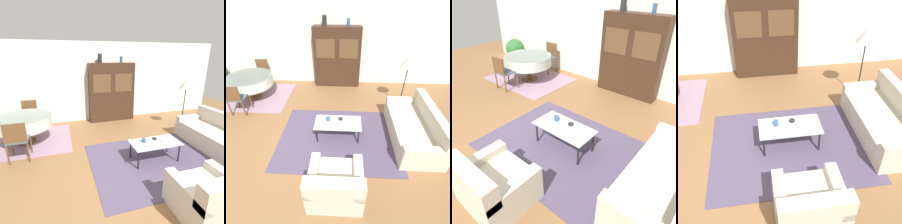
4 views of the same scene
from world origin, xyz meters
TOP-DOWN VIEW (x-y plane):
  - ground_plane at (0.00, 0.00)m, footprint 14.00×14.00m
  - wall_back at (0.00, 3.63)m, footprint 10.00×0.06m
  - area_rug at (0.95, 0.54)m, footprint 2.85×2.19m
  - dining_rug at (-1.97, 2.35)m, footprint 2.36×1.84m
  - couch at (2.75, 0.64)m, footprint 0.94×1.98m
  - armchair at (0.97, -0.91)m, footprint 0.92×0.83m
  - coffee_table at (0.94, 0.58)m, footprint 1.08×0.55m
  - display_cabinet at (0.77, 3.39)m, footprint 1.58×0.39m
  - dining_table at (-1.93, 2.31)m, footprint 1.39×1.39m
  - dining_chair_near at (-1.93, 1.40)m, footprint 0.44×0.44m
  - dining_chair_far at (-1.93, 3.22)m, footprint 0.44×0.44m
  - floor_lamp at (2.76, 2.02)m, footprint 0.43×0.43m
  - cup at (0.70, 0.64)m, footprint 0.09×0.09m
  - bowl at (1.13, 0.52)m, footprint 0.15×0.15m
  - bowl_small at (0.99, 0.70)m, footprint 0.10×0.10m
  - vase_tall at (0.38, 3.39)m, footprint 0.14×0.14m
  - vase_short at (1.12, 3.39)m, footprint 0.09×0.09m

SIDE VIEW (x-z plane):
  - ground_plane at x=0.00m, z-range 0.00..0.00m
  - area_rug at x=0.95m, z-range 0.00..0.01m
  - dining_rug at x=-1.97m, z-range 0.00..0.01m
  - couch at x=2.75m, z-range -0.12..0.72m
  - armchair at x=0.97m, z-range -0.10..0.71m
  - coffee_table at x=0.94m, z-range 0.18..0.62m
  - bowl_small at x=0.99m, z-range 0.44..0.48m
  - bowl at x=1.13m, z-range 0.44..0.49m
  - cup at x=0.70m, z-range 0.44..0.54m
  - dining_chair_near at x=-1.93m, z-range 0.09..1.00m
  - dining_chair_far at x=-1.93m, z-range 0.09..1.00m
  - dining_table at x=-1.93m, z-range 0.23..0.97m
  - display_cabinet at x=0.77m, z-range 0.00..2.02m
  - wall_back at x=0.00m, z-range 0.00..2.70m
  - floor_lamp at x=2.76m, z-range 0.58..2.16m
  - vase_short at x=1.12m, z-range 2.02..2.23m
  - vase_tall at x=0.38m, z-range 2.02..2.31m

